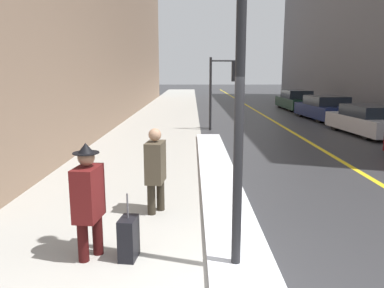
{
  "coord_description": "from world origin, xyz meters",
  "views": [
    {
      "loc": [
        -0.38,
        -3.83,
        2.54
      ],
      "look_at": [
        -0.4,
        4.0,
        1.05
      ],
      "focal_mm": 35.0,
      "sensor_mm": 36.0,
      "label": 1
    }
  ],
  "objects_px": {
    "traffic_light_near": "(227,78)",
    "parked_car_dark_green": "(297,100)",
    "lamp_post": "(243,4)",
    "pedestrian_with_shoulder_bag": "(90,197)",
    "parked_car_silver": "(369,121)",
    "parked_car_navy": "(326,108)",
    "pedestrian_in_glasses": "(156,167)",
    "rolling_suitcase": "(130,239)"
  },
  "relations": [
    {
      "from": "traffic_light_near",
      "to": "rolling_suitcase",
      "type": "bearing_deg",
      "value": -106.71
    },
    {
      "from": "parked_car_silver",
      "to": "parked_car_dark_green",
      "type": "height_order",
      "value": "parked_car_dark_green"
    },
    {
      "from": "parked_car_silver",
      "to": "parked_car_navy",
      "type": "xyz_separation_m",
      "value": [
        -0.0,
        5.11,
        0.04
      ]
    },
    {
      "from": "parked_car_navy",
      "to": "traffic_light_near",
      "type": "bearing_deg",
      "value": 118.92
    },
    {
      "from": "pedestrian_in_glasses",
      "to": "parked_car_silver",
      "type": "height_order",
      "value": "pedestrian_in_glasses"
    },
    {
      "from": "lamp_post",
      "to": "rolling_suitcase",
      "type": "distance_m",
      "value": 3.36
    },
    {
      "from": "lamp_post",
      "to": "parked_car_silver",
      "type": "distance_m",
      "value": 13.24
    },
    {
      "from": "lamp_post",
      "to": "traffic_light_near",
      "type": "height_order",
      "value": "lamp_post"
    },
    {
      "from": "lamp_post",
      "to": "parked_car_navy",
      "type": "relative_size",
      "value": 1.23
    },
    {
      "from": "pedestrian_in_glasses",
      "to": "lamp_post",
      "type": "bearing_deg",
      "value": 37.65
    },
    {
      "from": "traffic_light_near",
      "to": "pedestrian_with_shoulder_bag",
      "type": "xyz_separation_m",
      "value": [
        -2.94,
        -12.0,
        -1.42
      ]
    },
    {
      "from": "pedestrian_with_shoulder_bag",
      "to": "rolling_suitcase",
      "type": "height_order",
      "value": "pedestrian_with_shoulder_bag"
    },
    {
      "from": "parked_car_navy",
      "to": "pedestrian_with_shoulder_bag",
      "type": "bearing_deg",
      "value": 146.74
    },
    {
      "from": "parked_car_navy",
      "to": "rolling_suitcase",
      "type": "distance_m",
      "value": 17.85
    },
    {
      "from": "pedestrian_with_shoulder_bag",
      "to": "rolling_suitcase",
      "type": "relative_size",
      "value": 1.72
    },
    {
      "from": "parked_car_silver",
      "to": "parked_car_dark_green",
      "type": "bearing_deg",
      "value": -5.11
    },
    {
      "from": "traffic_light_near",
      "to": "parked_car_silver",
      "type": "distance_m",
      "value": 6.21
    },
    {
      "from": "parked_car_dark_green",
      "to": "traffic_light_near",
      "type": "bearing_deg",
      "value": 148.02
    },
    {
      "from": "rolling_suitcase",
      "to": "traffic_light_near",
      "type": "bearing_deg",
      "value": 175.47
    },
    {
      "from": "pedestrian_with_shoulder_bag",
      "to": "pedestrian_in_glasses",
      "type": "bearing_deg",
      "value": 163.39
    },
    {
      "from": "parked_car_silver",
      "to": "rolling_suitcase",
      "type": "xyz_separation_m",
      "value": [
        -8.23,
        -10.73,
        -0.27
      ]
    },
    {
      "from": "pedestrian_in_glasses",
      "to": "parked_car_navy",
      "type": "distance_m",
      "value": 16.21
    },
    {
      "from": "pedestrian_with_shoulder_bag",
      "to": "pedestrian_in_glasses",
      "type": "relative_size",
      "value": 1.04
    },
    {
      "from": "pedestrian_with_shoulder_bag",
      "to": "parked_car_navy",
      "type": "height_order",
      "value": "pedestrian_with_shoulder_bag"
    },
    {
      "from": "lamp_post",
      "to": "parked_car_navy",
      "type": "height_order",
      "value": "lamp_post"
    },
    {
      "from": "lamp_post",
      "to": "pedestrian_in_glasses",
      "type": "xyz_separation_m",
      "value": [
        -1.23,
        2.06,
        -2.45
      ]
    },
    {
      "from": "pedestrian_in_glasses",
      "to": "parked_car_navy",
      "type": "xyz_separation_m",
      "value": [
        8.01,
        14.09,
        -0.26
      ]
    },
    {
      "from": "traffic_light_near",
      "to": "pedestrian_in_glasses",
      "type": "xyz_separation_m",
      "value": [
        -2.19,
        -10.28,
        -1.43
      ]
    },
    {
      "from": "parked_car_silver",
      "to": "parked_car_dark_green",
      "type": "xyz_separation_m",
      "value": [
        -0.07,
        10.81,
        0.06
      ]
    },
    {
      "from": "pedestrian_in_glasses",
      "to": "parked_car_silver",
      "type": "xyz_separation_m",
      "value": [
        8.01,
        8.98,
        -0.3
      ]
    },
    {
      "from": "traffic_light_near",
      "to": "pedestrian_with_shoulder_bag",
      "type": "height_order",
      "value": "traffic_light_near"
    },
    {
      "from": "traffic_light_near",
      "to": "parked_car_dark_green",
      "type": "relative_size",
      "value": 0.66
    },
    {
      "from": "traffic_light_near",
      "to": "rolling_suitcase",
      "type": "xyz_separation_m",
      "value": [
        -2.41,
        -12.04,
        -2.01
      ]
    },
    {
      "from": "traffic_light_near",
      "to": "parked_car_dark_green",
      "type": "bearing_deg",
      "value": 53.44
    },
    {
      "from": "lamp_post",
      "to": "pedestrian_with_shoulder_bag",
      "type": "distance_m",
      "value": 3.15
    },
    {
      "from": "traffic_light_near",
      "to": "pedestrian_in_glasses",
      "type": "distance_m",
      "value": 10.61
    },
    {
      "from": "pedestrian_in_glasses",
      "to": "rolling_suitcase",
      "type": "distance_m",
      "value": 1.86
    },
    {
      "from": "pedestrian_with_shoulder_bag",
      "to": "parked_car_dark_green",
      "type": "xyz_separation_m",
      "value": [
        8.68,
        21.5,
        -0.25
      ]
    },
    {
      "from": "pedestrian_in_glasses",
      "to": "traffic_light_near",
      "type": "bearing_deg",
      "value": 174.72
    },
    {
      "from": "parked_car_silver",
      "to": "parked_car_navy",
      "type": "bearing_deg",
      "value": -5.46
    },
    {
      "from": "traffic_light_near",
      "to": "parked_car_silver",
      "type": "relative_size",
      "value": 0.74
    },
    {
      "from": "traffic_light_near",
      "to": "lamp_post",
      "type": "bearing_deg",
      "value": -99.88
    }
  ]
}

